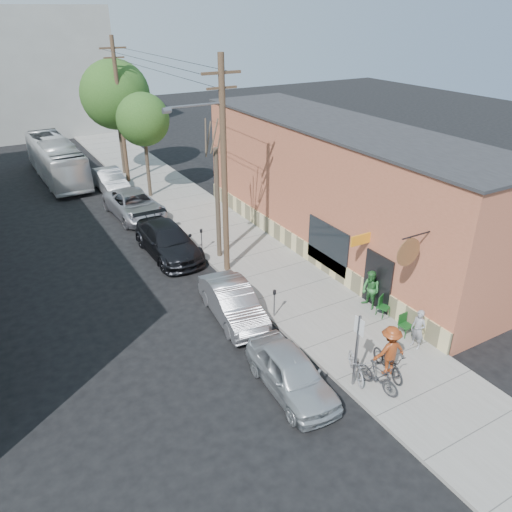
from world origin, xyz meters
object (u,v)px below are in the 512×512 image
utility_pole_near (223,166)px  car_2 (168,241)px  car_4 (110,180)px  patio_chair_a (406,325)px  cyclist (390,351)px  parking_meter_far (201,236)px  parked_bike_b (356,365)px  patron_green (371,290)px  parked_bike_a (378,376)px  patio_chair_b (383,307)px  car_3 (135,205)px  car_1 (233,303)px  tree_leafy_far (115,95)px  tree_leafy_mid (143,120)px  patron_grey (418,329)px  bus (56,160)px  sign_post (357,344)px  parking_meter_near (274,299)px  tree_bare (218,204)px

utility_pole_near → car_2: bearing=118.2°
utility_pole_near → car_4: bearing=96.1°
patio_chair_a → cyclist: (-2.24, -1.37, 0.52)m
parking_meter_far → parked_bike_b: size_ratio=0.71×
patron_green → parked_bike_a: (-3.23, -4.04, -0.37)m
patio_chair_a → patio_chair_b: size_ratio=1.00×
parking_meter_far → car_3: bearing=102.0°
utility_pole_near → parked_bike_a: (0.53, -10.26, -4.76)m
car_2 → cyclist: bearing=-77.1°
car_4 → patio_chair_a: bearing=-78.9°
car_1 → tree_leafy_far: bearing=90.6°
tree_leafy_far → tree_leafy_mid: bearing=-90.0°
car_3 → tree_leafy_mid: bearing=52.8°
car_4 → patron_grey: bearing=-79.8°
parking_meter_far → bus: 17.67m
sign_post → patio_chair_b: 4.84m
parking_meter_far → parked_bike_b: (0.48, -11.90, -0.38)m
parking_meter_far → car_4: bearing=96.6°
tree_leafy_far → cyclist: 28.55m
parking_meter_near → car_4: size_ratio=0.26×
parked_bike_b → car_1: 5.92m
cyclist → parked_bike_b: bearing=-13.7°
utility_pole_near → patron_grey: bearing=-69.8°
sign_post → parked_bike_b: sign_post is taller
cyclist → tree_leafy_mid: bearing=-77.8°
parking_meter_near → tree_leafy_mid: size_ratio=0.18×
utility_pole_near → tree_leafy_mid: bearing=88.1°
utility_pole_near → car_4: utility_pole_near is taller
cyclist → car_4: (-2.98, 24.82, -0.33)m
tree_leafy_mid → tree_leafy_far: bearing=90.0°
utility_pole_near → cyclist: 10.82m
tree_leafy_far → parked_bike_b: tree_leafy_far is taller
patio_chair_b → patio_chair_a: bearing=-121.5°
tree_leafy_far → car_1: (-2.00, -22.06, -5.30)m
parking_meter_far → patio_chair_b: (3.94, -9.54, -0.39)m
tree_leafy_far → car_4: (-2.00, -3.28, -5.27)m
sign_post → patio_chair_a: size_ratio=3.18×
tree_bare → tree_leafy_far: tree_leafy_far is taller
tree_leafy_mid → car_1: tree_leafy_mid is taller
utility_pole_near → car_3: utility_pole_near is taller
patron_green → patron_grey: bearing=-8.3°
patron_grey → parked_bike_a: bearing=-76.3°
car_3 → cyclist: bearing=-84.2°
parked_bike_a → car_3: (-2.12, 19.59, 0.13)m
parking_meter_far → car_1: car_1 is taller
tree_bare → car_3: 8.33m
tree_leafy_far → patron_grey: bearing=-83.8°
parking_meter_near → car_2: (-1.60, 7.99, -0.18)m
patron_green → bus: size_ratio=0.16×
utility_pole_near → parked_bike_a: size_ratio=6.00×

